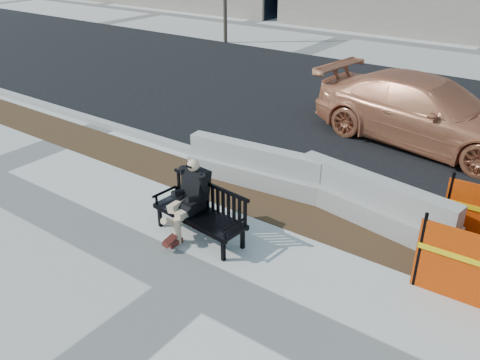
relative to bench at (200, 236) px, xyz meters
The scene contains 11 objects.
ground 1.23m from the bench, 51.86° to the right, with size 120.00×120.00×0.00m, color beige.
mulch_strip 1.80m from the bench, 65.07° to the left, with size 40.00×1.20×0.02m, color #47301C.
asphalt_street 7.87m from the bench, 84.46° to the left, with size 60.00×10.40×0.01m, color black.
curb 2.69m from the bench, 73.62° to the left, with size 60.00×0.25×0.12m, color #9E9B93.
bench is the anchor object (origin of this frame).
seated_man 0.25m from the bench, 163.13° to the left, with size 0.56×0.94×1.31m, color black, non-canonical shape.
tree_fence 4.40m from the bench, 21.83° to the left, with size 2.43×2.43×6.06m, color #F94704, non-canonical shape.
sedan 6.53m from the bench, 74.87° to the left, with size 2.21×5.44×1.58m, color #C6774F.
jersey_barrier_left 2.21m from the bench, 99.71° to the left, with size 2.91×0.58×0.83m, color #A4A29A, non-canonical shape.
jersey_barrier_right 3.05m from the bench, 45.47° to the left, with size 3.02×0.60×0.87m, color #9A9890, non-canonical shape.
far_tree_left 16.06m from the bench, 125.81° to the left, with size 1.88×1.88×5.09m, color #4F4033, non-canonical shape.
Camera 1 is at (3.93, -4.37, 4.66)m, focal length 37.18 mm.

